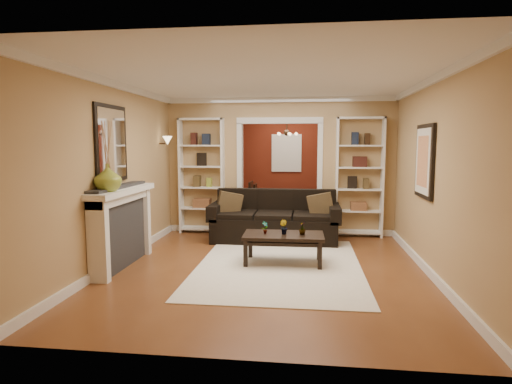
# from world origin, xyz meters

# --- Properties ---
(floor) EXTENTS (8.00, 8.00, 0.00)m
(floor) POSITION_xyz_m (0.00, 0.00, 0.00)
(floor) COLOR brown
(floor) RESTS_ON ground
(ceiling) EXTENTS (8.00, 8.00, 0.00)m
(ceiling) POSITION_xyz_m (0.00, 0.00, 2.70)
(ceiling) COLOR white
(ceiling) RESTS_ON ground
(wall_back) EXTENTS (8.00, 0.00, 8.00)m
(wall_back) POSITION_xyz_m (0.00, 4.00, 1.35)
(wall_back) COLOR tan
(wall_back) RESTS_ON ground
(wall_front) EXTENTS (8.00, 0.00, 8.00)m
(wall_front) POSITION_xyz_m (0.00, -4.00, 1.35)
(wall_front) COLOR tan
(wall_front) RESTS_ON ground
(wall_left) EXTENTS (0.00, 8.00, 8.00)m
(wall_left) POSITION_xyz_m (-2.25, 0.00, 1.35)
(wall_left) COLOR tan
(wall_left) RESTS_ON ground
(wall_right) EXTENTS (0.00, 8.00, 8.00)m
(wall_right) POSITION_xyz_m (2.25, 0.00, 1.35)
(wall_right) COLOR tan
(wall_right) RESTS_ON ground
(partition_wall) EXTENTS (4.50, 0.15, 2.70)m
(partition_wall) POSITION_xyz_m (0.00, 1.20, 1.35)
(partition_wall) COLOR tan
(partition_wall) RESTS_ON floor
(red_back_panel) EXTENTS (4.44, 0.04, 2.64)m
(red_back_panel) POSITION_xyz_m (0.00, 3.97, 1.32)
(red_back_panel) COLOR maroon
(red_back_panel) RESTS_ON floor
(dining_window) EXTENTS (0.78, 0.03, 0.98)m
(dining_window) POSITION_xyz_m (0.00, 3.93, 1.55)
(dining_window) COLOR #8CA5CC
(dining_window) RESTS_ON wall_back
(area_rug) EXTENTS (2.41, 3.35, 0.01)m
(area_rug) POSITION_xyz_m (0.16, -1.18, 0.01)
(area_rug) COLOR white
(area_rug) RESTS_ON floor
(sofa) EXTENTS (2.38, 1.03, 0.93)m
(sofa) POSITION_xyz_m (-0.03, 0.45, 0.47)
(sofa) COLOR black
(sofa) RESTS_ON floor
(pillow_left) EXTENTS (0.45, 0.29, 0.44)m
(pillow_left) POSITION_xyz_m (-0.88, 0.43, 0.67)
(pillow_left) COLOR brown
(pillow_left) RESTS_ON sofa
(pillow_right) EXTENTS (0.45, 0.16, 0.44)m
(pillow_right) POSITION_xyz_m (0.81, 0.43, 0.67)
(pillow_right) COLOR brown
(pillow_right) RESTS_ON sofa
(coffee_table) EXTENTS (1.21, 0.67, 0.45)m
(coffee_table) POSITION_xyz_m (0.22, -1.06, 0.23)
(coffee_table) COLOR black
(coffee_table) RESTS_ON floor
(plant_left) EXTENTS (0.11, 0.12, 0.19)m
(plant_left) POSITION_xyz_m (-0.06, -1.06, 0.55)
(plant_left) COLOR #336626
(plant_left) RESTS_ON coffee_table
(plant_center) EXTENTS (0.15, 0.15, 0.21)m
(plant_center) POSITION_xyz_m (0.22, -1.06, 0.56)
(plant_center) COLOR #336626
(plant_center) RESTS_ON coffee_table
(plant_right) EXTENTS (0.13, 0.13, 0.19)m
(plant_right) POSITION_xyz_m (0.50, -1.06, 0.55)
(plant_right) COLOR #336626
(plant_right) RESTS_ON coffee_table
(bookshelf_left) EXTENTS (0.90, 0.30, 2.30)m
(bookshelf_left) POSITION_xyz_m (-1.55, 1.03, 1.15)
(bookshelf_left) COLOR white
(bookshelf_left) RESTS_ON floor
(bookshelf_right) EXTENTS (0.90, 0.30, 2.30)m
(bookshelf_right) POSITION_xyz_m (1.55, 1.03, 1.15)
(bookshelf_right) COLOR white
(bookshelf_right) RESTS_ON floor
(fireplace) EXTENTS (0.32, 1.70, 1.16)m
(fireplace) POSITION_xyz_m (-2.09, -1.50, 0.58)
(fireplace) COLOR white
(fireplace) RESTS_ON floor
(vase) EXTENTS (0.40, 0.40, 0.37)m
(vase) POSITION_xyz_m (-2.09, -1.93, 1.35)
(vase) COLOR olive
(vase) RESTS_ON fireplace
(mirror) EXTENTS (0.03, 0.95, 1.10)m
(mirror) POSITION_xyz_m (-2.23, -1.50, 1.80)
(mirror) COLOR silver
(mirror) RESTS_ON wall_left
(wall_sconce) EXTENTS (0.18, 0.18, 0.22)m
(wall_sconce) POSITION_xyz_m (-2.15, 0.55, 1.83)
(wall_sconce) COLOR #FFE0A5
(wall_sconce) RESTS_ON wall_left
(framed_art) EXTENTS (0.04, 0.85, 1.05)m
(framed_art) POSITION_xyz_m (2.21, -1.00, 1.55)
(framed_art) COLOR black
(framed_art) RESTS_ON wall_right
(dining_table) EXTENTS (1.47, 0.82, 0.52)m
(dining_table) POSITION_xyz_m (0.06, 2.72, 0.26)
(dining_table) COLOR black
(dining_table) RESTS_ON floor
(dining_chair_nw) EXTENTS (0.62, 0.62, 0.95)m
(dining_chair_nw) POSITION_xyz_m (-0.49, 2.42, 0.47)
(dining_chair_nw) COLOR black
(dining_chair_nw) RESTS_ON floor
(dining_chair_ne) EXTENTS (0.58, 0.58, 0.92)m
(dining_chair_ne) POSITION_xyz_m (0.61, 2.42, 0.46)
(dining_chair_ne) COLOR black
(dining_chair_ne) RESTS_ON floor
(dining_chair_sw) EXTENTS (0.51, 0.51, 0.84)m
(dining_chair_sw) POSITION_xyz_m (-0.49, 3.02, 0.42)
(dining_chair_sw) COLOR black
(dining_chair_sw) RESTS_ON floor
(dining_chair_se) EXTENTS (0.50, 0.50, 0.94)m
(dining_chair_se) POSITION_xyz_m (0.61, 3.02, 0.47)
(dining_chair_se) COLOR black
(dining_chair_se) RESTS_ON floor
(chandelier) EXTENTS (0.50, 0.50, 0.30)m
(chandelier) POSITION_xyz_m (0.00, 2.70, 2.02)
(chandelier) COLOR #3A291A
(chandelier) RESTS_ON ceiling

